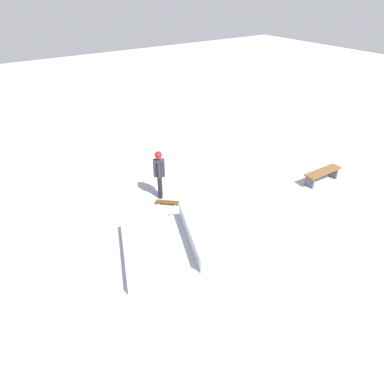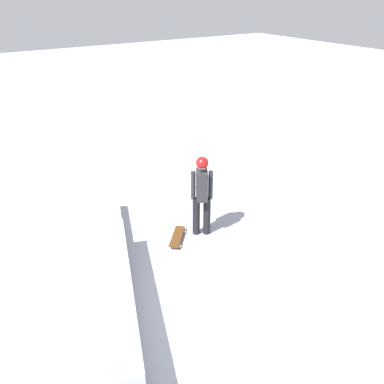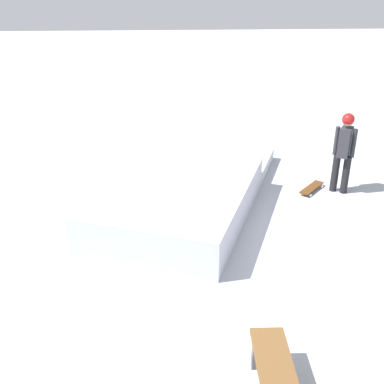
# 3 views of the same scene
# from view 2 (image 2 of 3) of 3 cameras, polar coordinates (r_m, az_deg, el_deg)

# --- Properties ---
(ground_plane) EXTENTS (60.00, 60.00, 0.00)m
(ground_plane) POSITION_cam_2_polar(r_m,az_deg,el_deg) (6.95, -15.81, -18.07)
(ground_plane) COLOR #B2B7C1
(skate_ramp) EXTENTS (5.97, 4.35, 0.74)m
(skate_ramp) POSITION_cam_2_polar(r_m,az_deg,el_deg) (7.35, -18.68, -12.49)
(skate_ramp) COLOR silver
(skate_ramp) RESTS_ON ground
(skater) EXTENTS (0.44, 0.39, 1.73)m
(skater) POSITION_cam_2_polar(r_m,az_deg,el_deg) (8.50, 1.33, 0.23)
(skater) COLOR black
(skater) RESTS_ON ground
(skateboard) EXTENTS (0.73, 0.68, 0.09)m
(skateboard) POSITION_cam_2_polar(r_m,az_deg,el_deg) (8.74, -2.01, -6.01)
(skateboard) COLOR #593314
(skateboard) RESTS_ON ground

